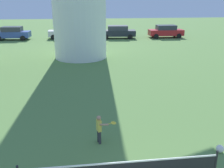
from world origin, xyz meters
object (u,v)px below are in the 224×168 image
(parked_car_black, at_px, (118,32))
(parked_car_silver, at_px, (64,32))
(parked_car_blue, at_px, (12,33))
(parked_car_red, at_px, (166,31))
(player_far, at_px, (100,127))
(stray_ball, at_px, (220,149))

(parked_car_black, bearing_deg, parked_car_silver, 173.75)
(parked_car_blue, height_order, parked_car_black, same)
(parked_car_blue, bearing_deg, parked_car_red, -1.60)
(parked_car_silver, bearing_deg, parked_car_black, -6.25)
(player_far, distance_m, parked_car_black, 24.16)
(parked_car_red, bearing_deg, parked_car_black, 178.72)
(stray_ball, xyz_separation_m, parked_car_blue, (-12.54, 25.27, 0.68))
(parked_car_red, bearing_deg, parked_car_silver, 176.14)
(stray_ball, distance_m, parked_car_silver, 26.40)
(parked_car_blue, bearing_deg, parked_car_silver, 3.12)
(parked_car_black, bearing_deg, stray_ball, -90.51)
(stray_ball, bearing_deg, parked_car_red, 75.54)
(stray_ball, relative_size, parked_car_silver, 0.07)
(stray_ball, bearing_deg, parked_car_silver, 104.03)
(player_far, distance_m, stray_ball, 4.04)
(stray_ball, distance_m, parked_car_blue, 28.22)
(player_far, height_order, parked_car_black, parked_car_black)
(player_far, bearing_deg, parked_car_blue, 109.70)
(player_far, relative_size, parked_car_silver, 0.27)
(parked_car_silver, height_order, parked_car_black, same)
(player_far, height_order, parked_car_silver, parked_car_silver)
(parked_car_blue, relative_size, parked_car_black, 0.92)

